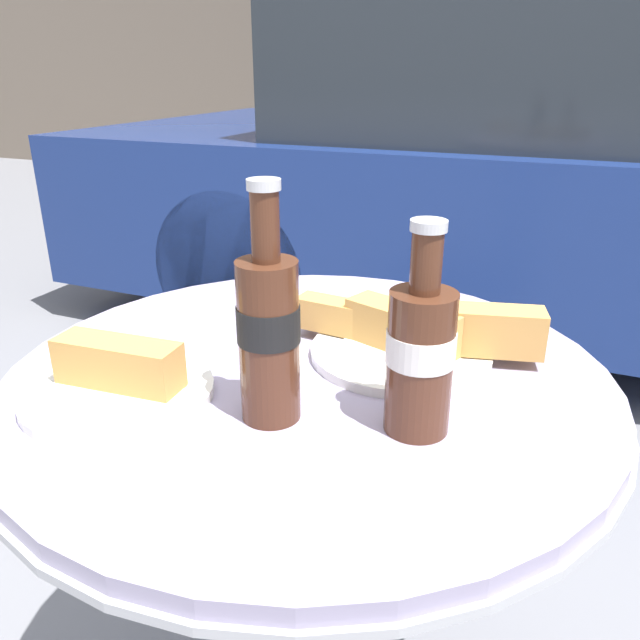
{
  "coord_description": "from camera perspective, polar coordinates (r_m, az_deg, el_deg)",
  "views": [
    {
      "loc": [
        0.28,
        -0.63,
        1.04
      ],
      "look_at": [
        0.0,
        0.04,
        0.74
      ],
      "focal_mm": 35.0,
      "sensor_mm": 36.0,
      "label": 1
    }
  ],
  "objects": [
    {
      "name": "bistro_table",
      "position": [
        0.85,
        -0.99,
        -13.52
      ],
      "size": [
        0.75,
        0.75,
        0.69
      ],
      "color": "#B7B7BC",
      "rests_on": "ground_plane"
    },
    {
      "name": "cola_bottle_left",
      "position": [
        0.62,
        9.16,
        -2.98
      ],
      "size": [
        0.07,
        0.07,
        0.22
      ],
      "color": "#4C2819",
      "rests_on": "bistro_table"
    },
    {
      "name": "cola_bottle_right",
      "position": [
        0.63,
        -4.72,
        -0.98
      ],
      "size": [
        0.06,
        0.06,
        0.25
      ],
      "color": "#4C2819",
      "rests_on": "bistro_table"
    },
    {
      "name": "lunch_plate_near",
      "position": [
        0.8,
        8.37,
        -1.53
      ],
      "size": [
        0.32,
        0.23,
        0.07
      ],
      "color": "white",
      "rests_on": "bistro_table"
    },
    {
      "name": "lunch_plate_far",
      "position": [
        0.73,
        -17.92,
        -5.34
      ],
      "size": [
        0.21,
        0.21,
        0.07
      ],
      "color": "white",
      "rests_on": "bistro_table"
    },
    {
      "name": "parked_car",
      "position": [
        2.84,
        26.66,
        11.58
      ],
      "size": [
        4.56,
        1.81,
        1.33
      ],
      "color": "navy",
      "rests_on": "ground_plane"
    }
  ]
}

